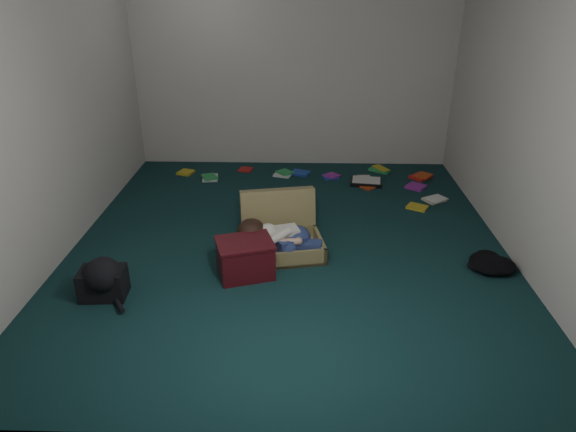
{
  "coord_description": "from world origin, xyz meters",
  "views": [
    {
      "loc": [
        0.12,
        -4.28,
        2.32
      ],
      "look_at": [
        0.0,
        -0.15,
        0.35
      ],
      "focal_mm": 32.0,
      "sensor_mm": 36.0,
      "label": 1
    }
  ],
  "objects": [
    {
      "name": "wall_left",
      "position": [
        -2.0,
        0.0,
        1.3
      ],
      "size": [
        0.0,
        4.5,
        4.5
      ],
      "primitive_type": "plane",
      "rotation": [
        1.57,
        0.0,
        1.57
      ],
      "color": "silver",
      "rests_on": "ground"
    },
    {
      "name": "suitcase",
      "position": [
        -0.07,
        -0.1,
        0.15
      ],
      "size": [
        0.81,
        0.8,
        0.51
      ],
      "rotation": [
        0.0,
        0.0,
        0.19
      ],
      "color": "olive",
      "rests_on": "floor"
    },
    {
      "name": "wall_right",
      "position": [
        2.0,
        0.0,
        1.3
      ],
      "size": [
        0.0,
        4.5,
        4.5
      ],
      "primitive_type": "plane",
      "rotation": [
        1.57,
        0.0,
        -1.57
      ],
      "color": "silver",
      "rests_on": "ground"
    },
    {
      "name": "person",
      "position": [
        -0.08,
        -0.28,
        0.2
      ],
      "size": [
        0.77,
        0.38,
        0.32
      ],
      "rotation": [
        0.0,
        0.0,
        0.19
      ],
      "color": "silver",
      "rests_on": "suitcase"
    },
    {
      "name": "wall_back",
      "position": [
        0.0,
        2.25,
        1.3
      ],
      "size": [
        4.5,
        0.0,
        4.5
      ],
      "primitive_type": "plane",
      "rotation": [
        1.57,
        0.0,
        0.0
      ],
      "color": "silver",
      "rests_on": "ground"
    },
    {
      "name": "clothing_pile",
      "position": [
        1.7,
        -0.35,
        0.07
      ],
      "size": [
        0.5,
        0.45,
        0.13
      ],
      "primitive_type": null,
      "rotation": [
        0.0,
        0.0,
        -0.31
      ],
      "color": "black",
      "rests_on": "floor"
    },
    {
      "name": "wall_front",
      "position": [
        0.0,
        -2.25,
        1.3
      ],
      "size": [
        4.5,
        0.0,
        4.5
      ],
      "primitive_type": "plane",
      "rotation": [
        -1.57,
        0.0,
        0.0
      ],
      "color": "silver",
      "rests_on": "ground"
    },
    {
      "name": "maroon_bin",
      "position": [
        -0.35,
        -0.58,
        0.16
      ],
      "size": [
        0.55,
        0.48,
        0.32
      ],
      "rotation": [
        0.0,
        0.0,
        0.31
      ],
      "color": "#450E15",
      "rests_on": "floor"
    },
    {
      "name": "book_scatter",
      "position": [
        0.49,
        1.59,
        0.01
      ],
      "size": [
        3.19,
        1.38,
        0.02
      ],
      "color": "gold",
      "rests_on": "floor"
    },
    {
      "name": "backpack",
      "position": [
        -1.42,
        -0.93,
        0.13
      ],
      "size": [
        0.45,
        0.37,
        0.26
      ],
      "primitive_type": null,
      "rotation": [
        0.0,
        0.0,
        0.06
      ],
      "color": "black",
      "rests_on": "floor"
    },
    {
      "name": "floor",
      "position": [
        0.0,
        0.0,
        0.0
      ],
      "size": [
        4.5,
        4.5,
        0.0
      ],
      "primitive_type": "plane",
      "color": "#113032",
      "rests_on": "ground"
    },
    {
      "name": "paper_tray",
      "position": [
        0.9,
        1.52,
        0.03
      ],
      "size": [
        0.41,
        0.33,
        0.05
      ],
      "rotation": [
        0.0,
        0.0,
        -0.14
      ],
      "color": "black",
      "rests_on": "floor"
    }
  ]
}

